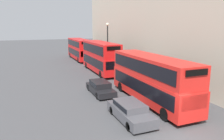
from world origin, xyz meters
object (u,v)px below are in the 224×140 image
Objects in this scene: bus_second_in_queue at (100,56)px; car_hatchback at (100,87)px; bus_leading at (151,77)px; car_dark_sedan at (130,111)px; bus_third_in_queue at (80,48)px; pedestrian at (95,56)px.

car_hatchback is at bearing -109.12° from bus_second_in_queue.
car_dark_sedan is at bearing -140.68° from bus_leading.
bus_third_in_queue reaches higher than car_hatchback.
car_hatchback is at bearing -106.38° from pedestrian.
pedestrian is at bearing 73.62° from car_hatchback.
car_dark_sedan is 28.54m from pedestrian.
bus_second_in_queue is at bearing -103.93° from pedestrian.
bus_third_in_queue is (0.00, 12.84, -0.15)m from bus_second_in_queue.
bus_leading is 2.41× the size of car_hatchback.
bus_third_in_queue is at bearing 151.81° from pedestrian.
car_dark_sedan is at bearing -90.00° from car_hatchback.
bus_second_in_queue is 6.14× the size of pedestrian.
bus_leading is 2.37× the size of car_dark_sedan.
pedestrian is (6.21, 27.86, 0.05)m from car_dark_sedan.
bus_leading is 6.55× the size of pedestrian.
car_hatchback is at bearing 130.83° from bus_leading.
bus_leading reaches higher than bus_third_in_queue.
pedestrian is (2.81, 11.33, -1.65)m from bus_second_in_queue.
bus_third_in_queue is 29.60m from car_dark_sedan.
bus_leading reaches higher than pedestrian.
bus_third_in_queue is (0.00, 26.58, -0.03)m from bus_leading.
bus_third_in_queue is at bearing 90.00° from bus_second_in_queue.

